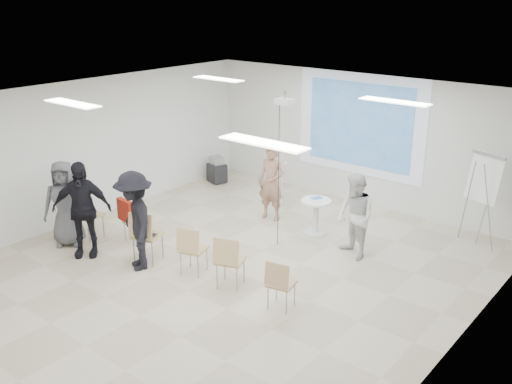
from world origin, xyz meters
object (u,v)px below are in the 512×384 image
Objects in this scene: chair_far_left at (85,212)px; chair_left_inner at (145,233)px; pedestal_table at (316,215)px; player_right at (355,212)px; flipchart_easel at (485,179)px; av_cart at (217,170)px; chair_right_inner at (229,258)px; audience_left at (81,202)px; audience_outer at (65,199)px; player_left at (271,178)px; audience_mid at (135,215)px; chair_center at (191,247)px; chair_right_far at (280,281)px; laptop at (148,233)px; chair_left_mid at (132,220)px.

chair_far_left is 1.74m from chair_left_inner.
pedestal_table is 1.29m from player_right.
flipchart_easel reaches higher than chair_left_inner.
chair_right_inner is at bearing -28.52° from av_cart.
chair_right_inner is at bearing -103.89° from flipchart_easel.
chair_far_left is at bearing 100.49° from audience_left.
av_cart is (-1.02, 4.70, -0.73)m from audience_left.
audience_outer is at bearing -123.93° from flipchart_easel.
audience_mid is (-0.43, -3.34, 0.08)m from player_left.
chair_right_far is (1.89, 0.04, -0.04)m from chair_center.
laptop is (-0.03, 0.10, -0.06)m from chair_left_inner.
chair_far_left is at bearing -123.77° from player_right.
player_right is at bearing 74.91° from audience_mid.
pedestal_table is at bearing 53.33° from chair_left_mid.
audience_outer is (-1.84, -0.20, -0.08)m from audience_mid.
player_right is 0.85× the size of audience_left.
chair_far_left is 0.46× the size of audience_left.
av_cart is at bearing 146.82° from player_left.
audience_outer is (-1.78, -0.52, 0.41)m from laptop.
audience_outer is 7.99m from flipchart_easel.
player_right is (1.12, -0.42, 0.47)m from pedestal_table.
chair_center is 1.89m from chair_right_far.
chair_far_left is 1.39× the size of av_cart.
audience_mid reaches higher than chair_center.
chair_left_inner is 0.49× the size of audience_mid.
player_left is 4.21m from audience_outer.
player_left is 2.24× the size of chair_right_far.
audience_mid is 1.10× the size of flipchart_easel.
chair_left_mid is 1.33m from audience_outer.
chair_center is 5.63m from flipchart_easel.
audience_left is at bearing -97.52° from chair_left_mid.
chair_left_inner is 0.48m from audience_mid.
player_right is at bearing -4.19° from audience_left.
chair_right_far is at bearing -62.60° from player_right.
chair_right_inner is (0.82, 0.06, 0.02)m from chair_center.
chair_center is at bearing -103.73° from pedestal_table.
player_left is at bearing 51.09° from chair_far_left.
audience_left reaches higher than chair_far_left.
chair_right_far is 0.44× the size of audience_outer.
chair_left_inner is 2.88m from chair_right_far.
audience_left is at bearing -41.13° from chair_far_left.
chair_center reaches higher than chair_left_mid.
flipchart_easel is (5.29, 4.17, 0.88)m from chair_left_mid.
flipchart_easel reaches higher than player_right.
chair_left_inner is at bearing -109.11° from player_left.
chair_left_inner is at bearing -111.15° from player_right.
audience_mid is (0.06, -0.32, 0.48)m from laptop.
audience_left is 3.03× the size of av_cart.
player_right is at bearing -20.37° from pedestal_table.
chair_center is (1.86, -0.22, 0.05)m from chair_left_mid.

